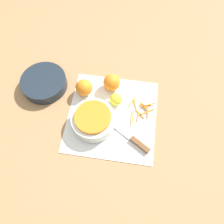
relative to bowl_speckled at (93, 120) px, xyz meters
name	(u,v)px	position (x,y,z in m)	size (l,w,h in m)	color
ground_plane	(112,116)	(0.05, -0.07, -0.04)	(4.00, 4.00, 0.00)	#9E754C
cutting_board	(112,115)	(0.05, -0.07, -0.04)	(0.39, 0.38, 0.01)	silver
bowl_speckled	(93,120)	(0.00, 0.00, 0.00)	(0.18, 0.18, 0.07)	silver
bowl_dark	(44,83)	(0.16, 0.26, -0.01)	(0.21, 0.21, 0.05)	#1E2833
knife	(134,140)	(-0.05, -0.18, -0.03)	(0.15, 0.22, 0.02)	brown
orange_left	(112,82)	(0.19, -0.05, 0.00)	(0.08, 0.08, 0.08)	orange
orange_right	(84,88)	(0.15, 0.07, 0.00)	(0.07, 0.07, 0.07)	orange
lemon	(116,99)	(0.11, -0.08, -0.01)	(0.05, 0.05, 0.05)	yellow
peel_pile	(141,109)	(0.09, -0.19, -0.03)	(0.14, 0.12, 0.01)	orange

